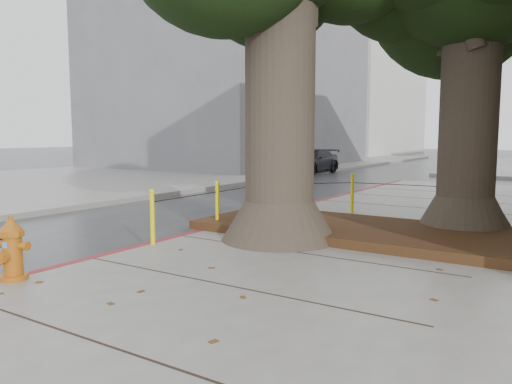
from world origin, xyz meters
The scene contains 9 objects.
ground centered at (0.00, 0.00, 0.00)m, with size 140.00×140.00×0.00m, color #28282B.
sidewalk_opposite centered at (-14.00, 10.00, 0.07)m, with size 14.00×60.00×0.15m, color slate.
curb_red centered at (-2.00, 2.50, 0.07)m, with size 0.14×26.00×0.16m, color maroon.
planter_bed centered at (0.90, 3.90, 0.23)m, with size 6.40×2.60×0.16m, color black.
building_far_grey centered at (-15.00, 22.00, 6.00)m, with size 12.00×16.00×12.00m, color slate.
building_far_white centered at (-17.00, 45.00, 7.50)m, with size 12.00×18.00×15.00m, color silver.
bollard_ring centered at (-0.87, 4.38, 0.66)m, with size 3.79×5.39×0.95m.
fire_hydrant centered at (-1.90, -1.29, 0.55)m, with size 0.44×0.43×0.83m.
car_dark centered at (-7.65, 18.53, 0.63)m, with size 1.75×4.31×1.25m, color black.
Camera 1 is at (4.08, -4.80, 1.98)m, focal length 35.00 mm.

